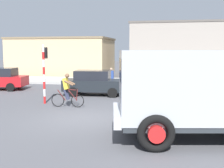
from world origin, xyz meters
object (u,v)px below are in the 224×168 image
Objects in this scene: cyclist at (67,90)px; pedestrian_near_kerb at (111,78)px; car_white_mid at (197,82)px; traffic_light_pole at (44,66)px; truck_foreground at (199,88)px; car_red_near at (94,83)px.

pedestrian_near_kerb is at bearing 80.62° from cyclist.
pedestrian_near_kerb is at bearing 171.30° from car_white_mid.
traffic_light_pole is (-1.54, 0.73, 1.20)m from cyclist.
cyclist is (-5.98, 4.05, -0.80)m from truck_foreground.
traffic_light_pole is 6.36m from pedestrian_near_kerb.
truck_foreground is 1.44× the size of car_white_mid.
traffic_light_pole is at bearing 147.56° from truck_foreground.
car_red_near is 1.02× the size of car_white_mid.
car_red_near is at bearing -166.78° from car_white_mid.
truck_foreground is 7.27m from cyclist.
truck_foreground is at bearing -34.07° from cyclist.
pedestrian_near_kerb reaches higher than car_red_near.
car_red_near is at bearing 84.02° from cyclist.
cyclist is at bearing -25.50° from traffic_light_pole.
truck_foreground is 11.58m from pedestrian_near_kerb.
traffic_light_pole reaches higher than cyclist.
car_white_mid is 5.96m from pedestrian_near_kerb.
truck_foreground reaches higher than car_white_mid.
cyclist reaches higher than car_white_mid.
pedestrian_near_kerb is (0.64, 2.44, 0.03)m from car_red_near.
truck_foreground is 1.81× the size of traffic_light_pole.
traffic_light_pole is 3.98m from car_red_near.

